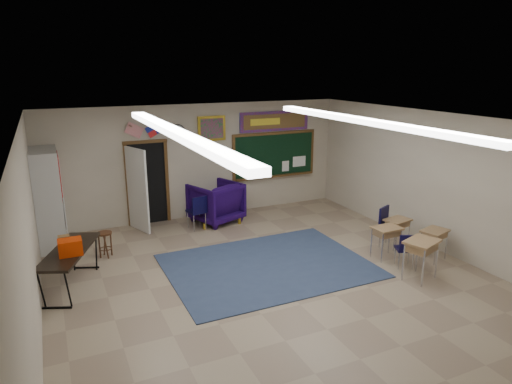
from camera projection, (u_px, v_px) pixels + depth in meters
name	position (u px, v px, depth m)	size (l,w,h in m)	color
floor	(278.00, 284.00, 8.49)	(9.00, 9.00, 0.00)	gray
back_wall	(200.00, 161.00, 12.02)	(8.00, 0.04, 3.00)	#BAAC97
front_wall	(508.00, 342.00, 4.16)	(8.00, 0.04, 3.00)	#BAAC97
left_wall	(29.00, 243.00, 6.47)	(0.04, 9.00, 3.00)	#BAAC97
right_wall	(445.00, 184.00, 9.71)	(0.04, 9.00, 3.00)	#BAAC97
ceiling	(280.00, 123.00, 7.69)	(8.00, 9.00, 0.04)	silver
area_rug	(268.00, 266.00, 9.27)	(4.00, 3.00, 0.02)	#2E3B57
fluorescent_strips	(280.00, 126.00, 7.70)	(3.86, 6.00, 0.10)	white
doorway	(145.00, 185.00, 11.40)	(1.10, 0.89, 2.16)	black
chalkboard	(274.00, 156.00, 12.89)	(2.55, 0.14, 1.30)	#553618
bulletin_board	(275.00, 121.00, 12.63)	(2.10, 0.05, 0.55)	#A11C0D
framed_art_print	(212.00, 129.00, 11.91)	(0.75, 0.05, 0.65)	olive
wall_clock	(178.00, 130.00, 11.54)	(0.32, 0.05, 0.32)	black
wall_flags	(144.00, 127.00, 11.14)	(1.16, 0.06, 0.70)	red
storage_cabinet	(49.00, 199.00, 10.06)	(0.59, 1.25, 2.20)	#A9A9A4
wingback_armchair	(216.00, 202.00, 11.81)	(1.12, 1.15, 1.05)	#17053A
student_chair_reading	(197.00, 212.00, 11.28)	(0.44, 0.44, 0.87)	black
student_chair_desk_a	(405.00, 250.00, 9.15)	(0.37, 0.37, 0.74)	black
student_chair_desk_b	(391.00, 228.00, 10.14)	(0.45, 0.45, 0.90)	black
student_desk_front_left	(386.00, 241.00, 9.57)	(0.57, 0.43, 0.69)	#926944
student_desk_front_right	(397.00, 231.00, 10.15)	(0.62, 0.51, 0.66)	#926944
student_desk_back_left	(421.00, 258.00, 8.60)	(0.78, 0.68, 0.78)	#926944
student_desk_back_right	(434.00, 243.00, 9.48)	(0.65, 0.55, 0.66)	#926944
folding_table	(71.00, 267.00, 8.28)	(1.23, 1.87, 1.01)	black
wooden_stool	(105.00, 244.00, 9.65)	(0.31, 0.31, 0.55)	#4B2916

